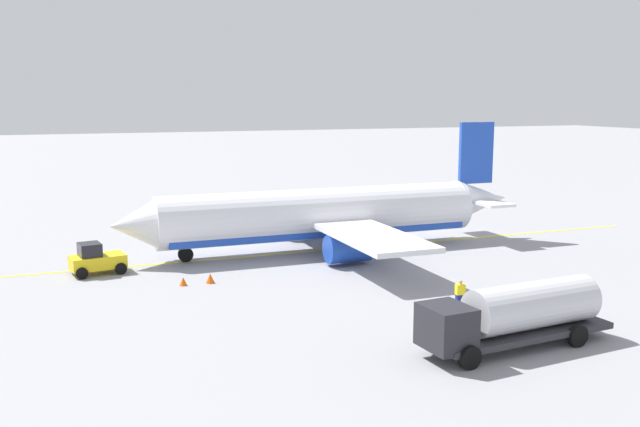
# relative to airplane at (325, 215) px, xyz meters

# --- Properties ---
(ground_plane) EXTENTS (400.00, 400.00, 0.00)m
(ground_plane) POSITION_rel_airplane_xyz_m (0.46, -0.00, -2.82)
(ground_plane) COLOR #939399
(airplane) EXTENTS (33.41, 26.59, 9.99)m
(airplane) POSITION_rel_airplane_xyz_m (0.00, 0.00, 0.00)
(airplane) COLOR white
(airplane) RESTS_ON ground
(fuel_tanker) EXTENTS (10.55, 3.50, 3.15)m
(fuel_tanker) POSITION_rel_airplane_xyz_m (-0.56, 23.64, -1.09)
(fuel_tanker) COLOR #2D2D33
(fuel_tanker) RESTS_ON ground
(pushback_tug) EXTENTS (3.88, 2.82, 2.20)m
(pushback_tug) POSITION_rel_airplane_xyz_m (17.50, 1.29, -1.81)
(pushback_tug) COLOR yellow
(pushback_tug) RESTS_ON ground
(refueling_worker) EXTENTS (0.55, 0.41, 1.71)m
(refueling_worker) POSITION_rel_airplane_xyz_m (-1.53, 17.26, -2.00)
(refueling_worker) COLOR navy
(refueling_worker) RESTS_ON ground
(safety_cone_nose) EXTENTS (0.59, 0.59, 0.65)m
(safety_cone_nose) POSITION_rel_airplane_xyz_m (10.69, 6.53, -2.49)
(safety_cone_nose) COLOR #F2590F
(safety_cone_nose) RESTS_ON ground
(safety_cone_wingtip) EXTENTS (0.50, 0.50, 0.56)m
(safety_cone_wingtip) POSITION_rel_airplane_xyz_m (12.46, 6.51, -2.54)
(safety_cone_wingtip) COLOR #F2590F
(safety_cone_wingtip) RESTS_ON ground
(taxi_line_marking) EXTENTS (60.49, 0.58, 0.01)m
(taxi_line_marking) POSITION_rel_airplane_xyz_m (0.46, -0.00, -2.81)
(taxi_line_marking) COLOR yellow
(taxi_line_marking) RESTS_ON ground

